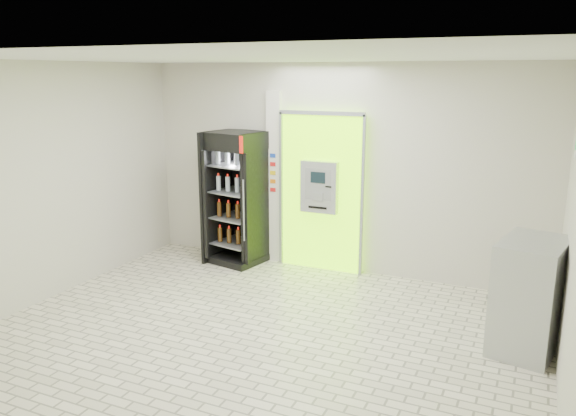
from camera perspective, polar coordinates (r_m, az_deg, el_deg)
The scene contains 6 objects.
ground at distance 6.40m, azimuth -2.96°, elevation -12.92°, with size 6.00×6.00×0.00m, color beige.
room_shell at distance 5.81m, azimuth -3.18°, elevation 3.56°, with size 6.00×6.00×6.00m.
atm_assembly at distance 8.19m, azimuth 3.43°, elevation 1.71°, with size 1.30×0.24×2.33m.
pillar at distance 8.50m, azimuth -1.39°, elevation 3.06°, with size 0.22×0.11×2.60m.
beverage_cooler at distance 8.54m, azimuth -5.23°, elevation 0.76°, with size 0.88×0.83×2.01m.
steel_cabinet at distance 6.41m, azimuth 23.32°, elevation -8.20°, with size 0.78×1.00×1.19m.
Camera 1 is at (2.65, -5.08, 2.85)m, focal length 35.00 mm.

